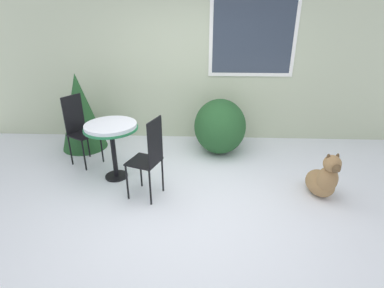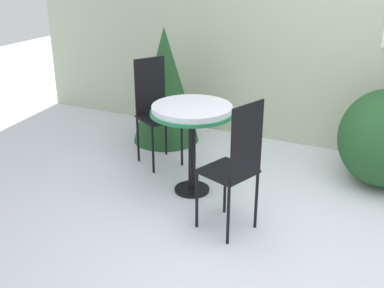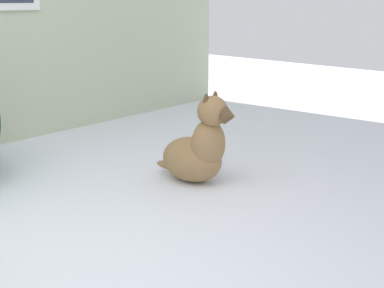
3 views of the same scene
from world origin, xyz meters
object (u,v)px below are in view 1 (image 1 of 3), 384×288
(patio_table, at_px, (111,132))
(dog, at_px, (323,180))
(patio_chair_far_side, at_px, (149,156))
(patio_chair_near_table, at_px, (80,128))

(patio_table, relative_size, dog, 1.22)
(patio_chair_far_side, distance_m, dog, 2.21)
(patio_table, distance_m, dog, 2.84)
(patio_chair_near_table, height_order, dog, patio_chair_near_table)
(patio_table, relative_size, patio_chair_far_side, 0.77)
(patio_table, height_order, dog, patio_table)
(patio_table, height_order, patio_chair_near_table, patio_chair_near_table)
(patio_table, relative_size, patio_chair_near_table, 0.77)
(patio_chair_far_side, xyz_separation_m, dog, (2.19, 0.10, -0.34))
(dog, bearing_deg, patio_chair_near_table, 158.39)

